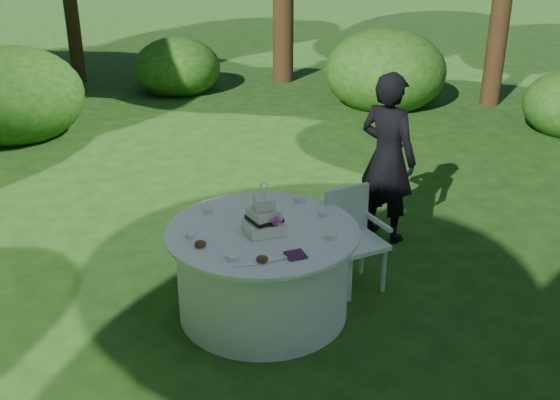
% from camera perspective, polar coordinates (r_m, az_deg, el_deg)
% --- Properties ---
extents(ground, '(80.00, 80.00, 0.00)m').
position_cam_1_polar(ground, '(5.62, -1.45, -9.61)').
color(ground, '#183C10').
rests_on(ground, ground).
extents(napkins, '(0.14, 0.14, 0.02)m').
position_cam_1_polar(napkins, '(4.83, 1.37, -4.81)').
color(napkins, '#481F3C').
rests_on(napkins, table).
extents(feather_plume, '(0.48, 0.07, 0.01)m').
position_cam_1_polar(feather_plume, '(4.76, -1.33, -5.30)').
color(feather_plume, white).
rests_on(feather_plume, table).
extents(guest, '(0.65, 0.75, 1.73)m').
position_cam_1_polar(guest, '(6.59, 9.34, 3.65)').
color(guest, black).
rests_on(guest, ground).
extents(table, '(1.56, 1.56, 0.77)m').
position_cam_1_polar(table, '(5.41, -1.50, -6.17)').
color(table, white).
rests_on(table, ground).
extents(cake, '(0.29, 0.30, 0.42)m').
position_cam_1_polar(cake, '(5.14, -1.35, -1.64)').
color(cake, white).
rests_on(cake, table).
extents(chair, '(0.49, 0.48, 0.90)m').
position_cam_1_polar(chair, '(5.80, 6.35, -2.72)').
color(chair, white).
rests_on(chair, ground).
extents(votives, '(1.21, 0.97, 0.04)m').
position_cam_1_polar(votives, '(5.27, -1.26, -2.09)').
color(votives, white).
rests_on(votives, table).
extents(petal_cups, '(0.45, 0.48, 0.05)m').
position_cam_1_polar(petal_cups, '(4.86, -4.33, -4.48)').
color(petal_cups, '#562D16').
rests_on(petal_cups, table).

